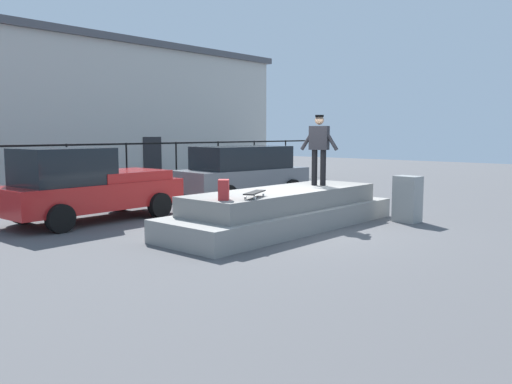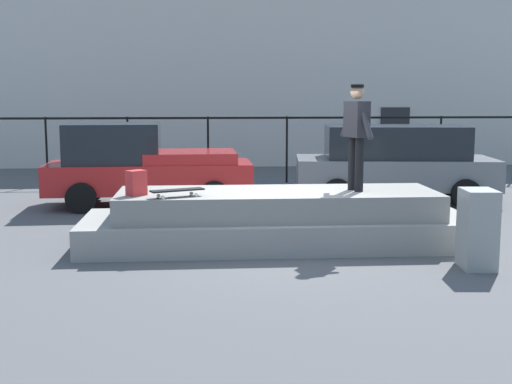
{
  "view_description": "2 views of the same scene",
  "coord_description": "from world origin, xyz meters",
  "px_view_note": "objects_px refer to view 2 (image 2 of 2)",
  "views": [
    {
      "loc": [
        -9.22,
        -7.29,
        2.17
      ],
      "look_at": [
        0.3,
        1.27,
        0.72
      ],
      "focal_mm": 36.51,
      "sensor_mm": 36.0,
      "label": 1
    },
    {
      "loc": [
        -1.19,
        -10.78,
        2.46
      ],
      "look_at": [
        -0.27,
        1.38,
        0.7
      ],
      "focal_mm": 47.77,
      "sensor_mm": 36.0,
      "label": 2
    }
  ],
  "objects_px": {
    "car_red_pickup_near": "(142,165)",
    "skateboarder": "(357,129)",
    "backpack": "(136,183)",
    "utility_box": "(478,229)",
    "skateboard": "(177,191)",
    "car_grey_hatchback_mid": "(395,161)"
  },
  "relations": [
    {
      "from": "utility_box",
      "to": "skateboarder",
      "type": "bearing_deg",
      "value": 134.24
    },
    {
      "from": "car_red_pickup_near",
      "to": "utility_box",
      "type": "relative_size",
      "value": 3.98
    },
    {
      "from": "car_grey_hatchback_mid",
      "to": "skateboard",
      "type": "bearing_deg",
      "value": -134.42
    },
    {
      "from": "skateboard",
      "to": "car_red_pickup_near",
      "type": "distance_m",
      "value": 4.79
    },
    {
      "from": "skateboarder",
      "to": "backpack",
      "type": "relative_size",
      "value": 4.37
    },
    {
      "from": "backpack",
      "to": "car_red_pickup_near",
      "type": "height_order",
      "value": "car_red_pickup_near"
    },
    {
      "from": "backpack",
      "to": "car_red_pickup_near",
      "type": "bearing_deg",
      "value": 52.59
    },
    {
      "from": "car_red_pickup_near",
      "to": "skateboarder",
      "type": "bearing_deg",
      "value": -47.79
    },
    {
      "from": "car_red_pickup_near",
      "to": "car_grey_hatchback_mid",
      "type": "xyz_separation_m",
      "value": [
        5.72,
        0.18,
        0.02
      ]
    },
    {
      "from": "backpack",
      "to": "skateboarder",
      "type": "bearing_deg",
      "value": -37.23
    },
    {
      "from": "car_grey_hatchback_mid",
      "to": "utility_box",
      "type": "relative_size",
      "value": 4.11
    },
    {
      "from": "skateboard",
      "to": "car_red_pickup_near",
      "type": "relative_size",
      "value": 0.19
    },
    {
      "from": "skateboarder",
      "to": "car_red_pickup_near",
      "type": "height_order",
      "value": "skateboarder"
    },
    {
      "from": "backpack",
      "to": "car_grey_hatchback_mid",
      "type": "relative_size",
      "value": 0.08
    },
    {
      "from": "skateboarder",
      "to": "utility_box",
      "type": "height_order",
      "value": "skateboarder"
    },
    {
      "from": "backpack",
      "to": "utility_box",
      "type": "relative_size",
      "value": 0.35
    },
    {
      "from": "skateboarder",
      "to": "car_red_pickup_near",
      "type": "xyz_separation_m",
      "value": [
        -3.82,
        4.21,
        -0.99
      ]
    },
    {
      "from": "car_grey_hatchback_mid",
      "to": "utility_box",
      "type": "bearing_deg",
      "value": -94.76
    },
    {
      "from": "skateboarder",
      "to": "utility_box",
      "type": "relative_size",
      "value": 1.52
    },
    {
      "from": "skateboard",
      "to": "car_red_pickup_near",
      "type": "height_order",
      "value": "car_red_pickup_near"
    },
    {
      "from": "skateboarder",
      "to": "backpack",
      "type": "bearing_deg",
      "value": -175.87
    },
    {
      "from": "skateboarder",
      "to": "backpack",
      "type": "distance_m",
      "value": 3.61
    }
  ]
}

